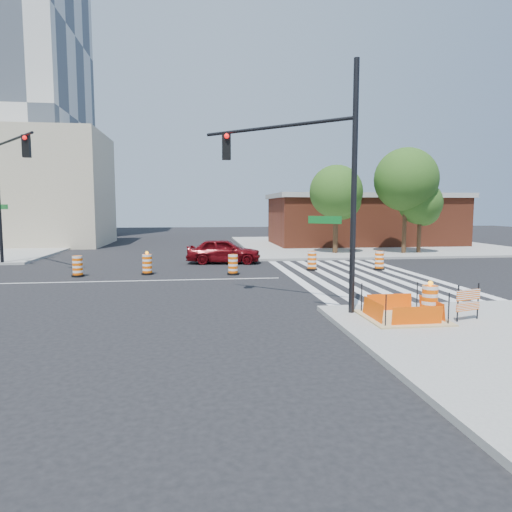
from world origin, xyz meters
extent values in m
plane|color=black|center=(0.00, 0.00, 0.00)|extent=(120.00, 120.00, 0.00)
cube|color=gray|center=(18.00, 18.00, 0.07)|extent=(22.00, 22.00, 0.15)
cube|color=silver|center=(7.80, 0.00, 0.01)|extent=(0.45, 13.50, 0.01)
cube|color=silver|center=(8.70, 0.00, 0.01)|extent=(0.45, 13.50, 0.01)
cube|color=silver|center=(9.60, 0.00, 0.01)|extent=(0.45, 13.50, 0.01)
cube|color=silver|center=(10.50, 0.00, 0.01)|extent=(0.45, 13.50, 0.01)
cube|color=silver|center=(11.40, 0.00, 0.01)|extent=(0.45, 13.50, 0.01)
cube|color=silver|center=(12.30, 0.00, 0.01)|extent=(0.45, 13.50, 0.01)
cube|color=silver|center=(13.20, 0.00, 0.01)|extent=(0.45, 13.50, 0.01)
cube|color=silver|center=(14.10, 0.00, 0.01)|extent=(0.45, 13.50, 0.01)
cube|color=silver|center=(0.00, 0.00, 0.01)|extent=(14.00, 0.12, 0.01)
cube|color=tan|center=(9.00, -9.00, 0.17)|extent=(2.20, 2.20, 0.05)
cube|color=#EF4E04|center=(9.00, -9.90, 0.43)|extent=(1.44, 0.02, 0.55)
cube|color=#EF4E04|center=(9.00, -8.10, 0.43)|extent=(1.44, 0.02, 0.55)
cube|color=#EF4E04|center=(8.10, -9.00, 0.43)|extent=(0.02, 1.44, 0.55)
cube|color=#EF4E04|center=(9.90, -9.00, 0.43)|extent=(0.02, 1.44, 0.55)
cylinder|color=black|center=(8.10, -9.90, 0.60)|extent=(0.04, 0.04, 0.90)
cylinder|color=black|center=(9.90, -9.90, 0.60)|extent=(0.04, 0.04, 0.90)
cylinder|color=black|center=(8.10, -8.10, 0.60)|extent=(0.04, 0.04, 0.90)
cylinder|color=black|center=(9.90, -8.10, 0.60)|extent=(0.04, 0.04, 0.90)
cube|color=brown|center=(18.00, 18.00, 2.10)|extent=(16.00, 8.00, 4.20)
cube|color=gray|center=(18.00, 18.00, 4.40)|extent=(16.50, 8.50, 0.40)
cube|color=#B9AD8E|center=(-12.00, 22.00, 5.00)|extent=(14.00, 10.00, 10.00)
imported|color=#5D070D|center=(4.74, 6.23, 0.76)|extent=(4.64, 2.30, 1.52)
cylinder|color=black|center=(7.79, -8.07, 3.92)|extent=(0.17, 0.17, 7.53)
cylinder|color=black|center=(5.68, -6.19, 5.99)|extent=(4.30, 3.84, 0.11)
cube|color=black|center=(4.20, -4.88, 5.52)|extent=(0.30, 0.26, 0.94)
sphere|color=#FF0C0C|center=(4.20, -5.06, 5.85)|extent=(0.17, 0.17, 0.17)
cube|color=#0C591E|center=(7.09, -7.45, 2.97)|extent=(0.87, 0.78, 0.24)
cylinder|color=black|center=(-6.39, 4.51, 6.89)|extent=(3.89, 5.39, 0.13)
cube|color=black|center=(-5.07, 2.65, 6.35)|extent=(0.35, 0.30, 1.09)
sphere|color=#FF0C0C|center=(-5.07, 2.47, 6.73)|extent=(0.20, 0.20, 0.20)
cube|color=#0C591E|center=(-7.66, 6.28, 3.41)|extent=(0.79, 1.09, 0.27)
cylinder|color=black|center=(9.80, -9.07, 0.20)|extent=(0.56, 0.56, 0.09)
cylinder|color=#FB5B05|center=(9.80, -9.07, 0.66)|extent=(0.45, 0.45, 0.89)
sphere|color=#FF990C|center=(9.80, -9.07, 1.18)|extent=(0.15, 0.15, 0.15)
cube|color=#FB5B05|center=(10.74, -9.46, 0.89)|extent=(0.87, 0.30, 0.29)
cube|color=#FB5B05|center=(10.74, -9.46, 0.55)|extent=(0.87, 0.30, 0.23)
cylinder|color=black|center=(10.36, -9.58, 0.68)|extent=(0.04, 0.04, 1.05)
cylinder|color=black|center=(11.13, -9.34, 0.68)|extent=(0.04, 0.04, 1.05)
cylinder|color=#382314|center=(12.97, 10.18, 2.00)|extent=(0.35, 0.35, 4.00)
sphere|color=#234A15|center=(12.97, 10.18, 4.50)|extent=(3.75, 3.75, 3.75)
sphere|color=#234A15|center=(13.51, 10.50, 3.88)|extent=(2.75, 2.75, 2.75)
sphere|color=#234A15|center=(12.53, 9.96, 4.13)|extent=(2.50, 2.50, 2.50)
cylinder|color=#382314|center=(17.82, 9.50, 2.38)|extent=(0.29, 0.29, 4.75)
sphere|color=#234A15|center=(17.82, 9.50, 5.35)|extent=(4.46, 4.46, 4.46)
sphere|color=#234A15|center=(18.28, 9.78, 4.61)|extent=(3.27, 3.27, 3.27)
sphere|color=#234A15|center=(17.45, 9.32, 4.90)|extent=(2.97, 2.97, 2.97)
cylinder|color=#382314|center=(19.00, 9.60, 1.65)|extent=(0.28, 0.28, 3.31)
sphere|color=#234A15|center=(19.00, 9.60, 3.72)|extent=(3.10, 3.10, 3.10)
sphere|color=#234A15|center=(19.44, 9.86, 3.21)|extent=(2.27, 2.27, 2.27)
sphere|color=#234A15|center=(18.64, 9.42, 3.41)|extent=(2.07, 2.07, 2.07)
cylinder|color=black|center=(-2.67, 1.73, 0.05)|extent=(0.60, 0.60, 0.10)
cylinder|color=#FB5B05|center=(-2.67, 1.73, 0.55)|extent=(0.48, 0.48, 0.95)
cylinder|color=black|center=(0.63, 2.03, 0.05)|extent=(0.60, 0.60, 0.10)
cylinder|color=#FB5B05|center=(0.63, 2.03, 0.55)|extent=(0.48, 0.48, 0.95)
sphere|color=#FF990C|center=(0.63, 2.03, 1.10)|extent=(0.16, 0.16, 0.16)
cylinder|color=black|center=(4.92, 1.41, 0.05)|extent=(0.60, 0.60, 0.10)
cylinder|color=#FB5B05|center=(4.92, 1.41, 0.55)|extent=(0.48, 0.48, 0.95)
cylinder|color=black|center=(9.28, 2.49, 0.05)|extent=(0.60, 0.60, 0.10)
cylinder|color=#FB5B05|center=(9.28, 2.49, 0.55)|extent=(0.48, 0.48, 0.95)
cylinder|color=black|center=(12.94, 2.15, 0.05)|extent=(0.60, 0.60, 0.10)
cylinder|color=#FB5B05|center=(12.94, 2.15, 0.55)|extent=(0.48, 0.48, 0.95)
camera|label=1|loc=(3.09, -21.31, 3.34)|focal=32.00mm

